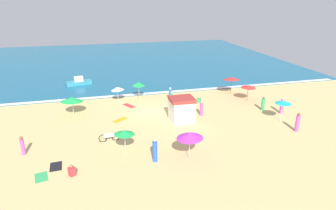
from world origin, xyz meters
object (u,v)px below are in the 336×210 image
(beach_umbrella_1, at_px, (139,84))
(beachgoer_2, at_px, (155,151))
(beachgoer_5, at_px, (263,104))
(lifeguard_cabana, at_px, (182,109))
(beach_umbrella_4, at_px, (124,133))
(beachgoer_7, at_px, (23,146))
(beach_umbrella_6, at_px, (283,102))
(beachgoer_6, at_px, (172,99))
(beachgoer_9, at_px, (199,100))
(small_boat_0, at_px, (79,82))
(beach_umbrella_5, at_px, (190,135))
(parked_bicycle, at_px, (109,137))
(beachgoer_3, at_px, (201,109))
(beach_umbrella_2, at_px, (117,89))
(beachgoer_0, at_px, (297,123))
(beachgoer_4, at_px, (282,106))
(beach_umbrella_7, at_px, (248,86))
(beachgoer_8, at_px, (72,171))
(beachgoer_1, at_px, (170,94))
(beach_umbrella_3, at_px, (231,79))
(beach_umbrella_0, at_px, (72,99))

(beach_umbrella_1, bearing_deg, beachgoer_2, -93.75)
(beachgoer_5, bearing_deg, beach_umbrella_1, 151.52)
(lifeguard_cabana, bearing_deg, beach_umbrella_4, -141.06)
(beachgoer_2, height_order, beachgoer_7, beachgoer_2)
(beach_umbrella_6, relative_size, beachgoer_5, 1.44)
(beachgoer_6, relative_size, beachgoer_9, 2.17)
(beach_umbrella_6, distance_m, small_boat_0, 27.11)
(beachgoer_6, bearing_deg, beach_umbrella_6, -34.99)
(beach_umbrella_1, height_order, beach_umbrella_6, beach_umbrella_6)
(beach_umbrella_5, xyz_separation_m, parked_bicycle, (-5.86, 4.31, -1.56))
(beachgoer_3, bearing_deg, beach_umbrella_6, -25.26)
(beachgoer_9, bearing_deg, beach_umbrella_2, 164.19)
(beach_umbrella_1, bearing_deg, beach_umbrella_6, -38.18)
(beachgoer_0, relative_size, beachgoer_4, 1.03)
(beachgoer_4, height_order, small_boat_0, beachgoer_4)
(lifeguard_cabana, xyz_separation_m, small_boat_0, (-10.58, 15.42, -0.78))
(beach_umbrella_7, bearing_deg, beachgoer_3, -156.97)
(beach_umbrella_4, distance_m, beachgoer_0, 15.89)
(beach_umbrella_1, relative_size, beachgoer_3, 1.38)
(beachgoer_4, bearing_deg, beachgoer_8, -163.03)
(beach_umbrella_2, bearing_deg, beachgoer_1, -7.23)
(beach_umbrella_2, height_order, small_boat_0, beach_umbrella_2)
(beachgoer_5, height_order, beachgoer_9, beachgoer_5)
(beachgoer_0, xyz_separation_m, beachgoer_5, (-0.17, 5.49, -0.16))
(beachgoer_0, distance_m, beachgoer_7, 23.77)
(beachgoer_1, relative_size, beachgoer_8, 1.83)
(beach_umbrella_1, relative_size, beachgoer_8, 2.56)
(beach_umbrella_2, relative_size, beachgoer_3, 1.32)
(beachgoer_5, bearing_deg, beach_umbrella_3, 99.99)
(lifeguard_cabana, relative_size, beach_umbrella_0, 0.77)
(beachgoer_0, bearing_deg, beach_umbrella_1, 136.12)
(beachgoer_3, relative_size, beachgoer_9, 1.93)
(beachgoer_1, xyz_separation_m, beachgoer_2, (-4.56, -13.08, 0.15))
(beachgoer_0, height_order, beachgoer_4, beachgoer_0)
(beachgoer_5, xyz_separation_m, beachgoer_7, (-23.54, -3.87, 0.08))
(lifeguard_cabana, bearing_deg, beachgoer_8, -144.69)
(beach_umbrella_3, xyz_separation_m, beach_umbrella_4, (-14.65, -11.47, -0.29))
(lifeguard_cabana, relative_size, beachgoer_9, 2.96)
(beachgoer_4, bearing_deg, beachgoer_1, 146.18)
(beach_umbrella_6, relative_size, beachgoer_6, 1.24)
(beach_umbrella_6, relative_size, beach_umbrella_7, 1.13)
(beach_umbrella_1, distance_m, beachgoer_3, 8.78)
(beachgoer_9, bearing_deg, beach_umbrella_4, -135.57)
(lifeguard_cabana, relative_size, beach_umbrella_1, 1.12)
(beach_umbrella_6, height_order, beach_umbrella_7, beach_umbrella_6)
(beachgoer_8, bearing_deg, beachgoer_6, 47.88)
(beach_umbrella_6, height_order, beachgoer_2, beach_umbrella_6)
(small_boat_0, bearing_deg, beachgoer_5, -36.44)
(beach_umbrella_6, bearing_deg, beachgoer_8, -166.94)
(parked_bicycle, relative_size, beachgoer_0, 0.98)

